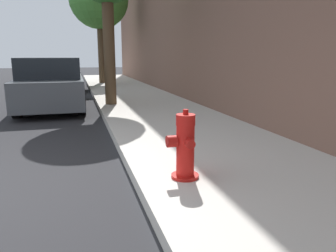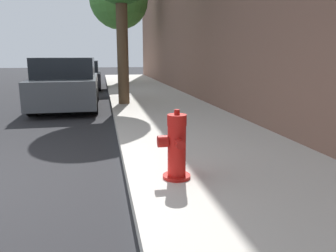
{
  "view_description": "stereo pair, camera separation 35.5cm",
  "coord_description": "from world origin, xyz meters",
  "px_view_note": "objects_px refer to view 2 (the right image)",
  "views": [
    {
      "loc": [
        1.36,
        -3.48,
        1.46
      ],
      "look_at": [
        2.61,
        0.95,
        0.47
      ],
      "focal_mm": 35.0,
      "sensor_mm": 36.0,
      "label": 1
    },
    {
      "loc": [
        1.7,
        -3.56,
        1.46
      ],
      "look_at": [
        2.61,
        0.95,
        0.47
      ],
      "focal_mm": 35.0,
      "sensor_mm": 36.0,
      "label": 2
    }
  ],
  "objects_px": {
    "parked_car_near": "(67,84)",
    "street_tree_far": "(119,0)",
    "fire_hydrant": "(176,147)",
    "parked_car_mid": "(80,75)"
  },
  "relations": [
    {
      "from": "fire_hydrant",
      "to": "parked_car_mid",
      "type": "xyz_separation_m",
      "value": [
        -1.7,
        12.13,
        0.12
      ]
    },
    {
      "from": "parked_car_near",
      "to": "fire_hydrant",
      "type": "bearing_deg",
      "value": -74.8
    },
    {
      "from": "fire_hydrant",
      "to": "parked_car_near",
      "type": "bearing_deg",
      "value": 105.2
    },
    {
      "from": "parked_car_near",
      "to": "parked_car_mid",
      "type": "distance_m",
      "value": 5.77
    },
    {
      "from": "parked_car_near",
      "to": "street_tree_far",
      "type": "height_order",
      "value": "street_tree_far"
    },
    {
      "from": "fire_hydrant",
      "to": "street_tree_far",
      "type": "distance_m",
      "value": 13.86
    },
    {
      "from": "parked_car_near",
      "to": "street_tree_far",
      "type": "bearing_deg",
      "value": 74.6
    },
    {
      "from": "parked_car_near",
      "to": "street_tree_far",
      "type": "relative_size",
      "value": 0.74
    },
    {
      "from": "parked_car_mid",
      "to": "parked_car_near",
      "type": "bearing_deg",
      "value": -90.26
    },
    {
      "from": "fire_hydrant",
      "to": "parked_car_mid",
      "type": "height_order",
      "value": "parked_car_mid"
    }
  ]
}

